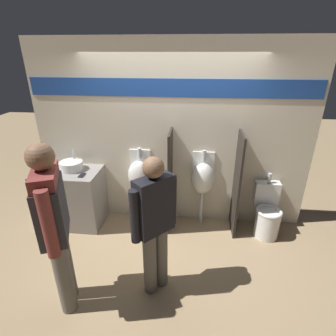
% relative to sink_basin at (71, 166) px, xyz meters
% --- Properties ---
extents(ground_plane, '(16.00, 16.00, 0.00)m').
position_rel_sink_basin_xyz_m(ground_plane, '(1.46, -0.33, -0.95)').
color(ground_plane, '#997F5B').
extents(display_wall, '(4.05, 0.07, 2.70)m').
position_rel_sink_basin_xyz_m(display_wall, '(1.46, 0.27, 0.41)').
color(display_wall, beige).
rests_on(display_wall, ground_plane).
extents(sink_counter, '(0.94, 0.61, 0.89)m').
position_rel_sink_basin_xyz_m(sink_counter, '(-0.05, -0.06, -0.51)').
color(sink_counter, gray).
rests_on(sink_counter, ground_plane).
extents(sink_basin, '(0.33, 0.33, 0.27)m').
position_rel_sink_basin_xyz_m(sink_basin, '(0.00, 0.00, 0.00)').
color(sink_basin, white).
rests_on(sink_basin, sink_counter).
extents(cell_phone, '(0.07, 0.14, 0.01)m').
position_rel_sink_basin_xyz_m(cell_phone, '(0.23, -0.18, -0.06)').
color(cell_phone, black).
rests_on(cell_phone, sink_counter).
extents(divider_near_counter, '(0.03, 0.48, 1.52)m').
position_rel_sink_basin_xyz_m(divider_near_counter, '(1.47, 0.00, -0.19)').
color(divider_near_counter, '#28231E').
rests_on(divider_near_counter, ground_plane).
extents(divider_mid, '(0.03, 0.48, 1.52)m').
position_rel_sink_basin_xyz_m(divider_mid, '(2.43, 0.00, -0.19)').
color(divider_mid, '#28231E').
rests_on(divider_mid, ground_plane).
extents(urinal_near_counter, '(0.34, 0.27, 1.20)m').
position_rel_sink_basin_xyz_m(urinal_near_counter, '(1.00, 0.12, -0.17)').
color(urinal_near_counter, silver).
rests_on(urinal_near_counter, ground_plane).
extents(urinal_far, '(0.34, 0.27, 1.20)m').
position_rel_sink_basin_xyz_m(urinal_far, '(1.95, 0.12, -0.17)').
color(urinal_far, silver).
rests_on(urinal_far, ground_plane).
extents(toilet, '(0.37, 0.53, 0.90)m').
position_rel_sink_basin_xyz_m(toilet, '(2.91, -0.04, -0.63)').
color(toilet, white).
rests_on(toilet, ground_plane).
extents(person_in_vest, '(0.40, 0.59, 1.82)m').
position_rel_sink_basin_xyz_m(person_in_vest, '(0.52, -1.49, 0.10)').
color(person_in_vest, '#666056').
rests_on(person_in_vest, ground_plane).
extents(person_with_lanyard, '(0.42, 0.43, 1.61)m').
position_rel_sink_basin_xyz_m(person_with_lanyard, '(1.43, -1.19, -0.06)').
color(person_with_lanyard, '#666056').
rests_on(person_with_lanyard, ground_plane).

